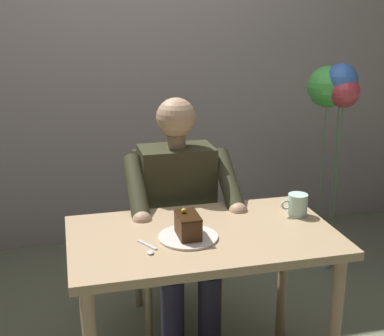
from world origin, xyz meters
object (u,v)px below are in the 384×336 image
at_px(coffee_cup, 297,204).
at_px(balloon_display, 333,103).
at_px(dining_table, 203,254).
at_px(dessert_spoon, 149,249).
at_px(chair, 173,228).
at_px(cake_slice, 188,225).
at_px(seated_person, 180,218).

bearing_deg(coffee_cup, balloon_display, -125.84).
bearing_deg(dining_table, dessert_spoon, 22.86).
xyz_separation_m(chair, coffee_cup, (-0.45, 0.51, 0.28)).
relative_size(cake_slice, dessert_spoon, 1.01).
relative_size(chair, seated_person, 0.75).
xyz_separation_m(dining_table, seated_person, (-0.00, -0.42, -0.00)).
height_order(dining_table, chair, chair).
relative_size(seated_person, dessert_spoon, 8.70).
bearing_deg(balloon_display, dining_table, 41.02).
height_order(seated_person, cake_slice, seated_person).
distance_m(chair, seated_person, 0.22).
bearing_deg(balloon_display, dessert_spoon, 38.20).
bearing_deg(coffee_cup, seated_person, -36.63).
bearing_deg(dessert_spoon, coffee_cup, -165.13).
bearing_deg(chair, cake_slice, 83.51).
bearing_deg(cake_slice, coffee_cup, -167.33).
relative_size(cake_slice, balloon_display, 0.11).
bearing_deg(dining_table, seated_person, -90.00).
xyz_separation_m(seated_person, cake_slice, (0.07, 0.46, 0.16)).
height_order(dining_table, coffee_cup, coffee_cup).
xyz_separation_m(dining_table, balloon_display, (-1.06, -0.92, 0.43)).
bearing_deg(cake_slice, dining_table, -153.78).
distance_m(dining_table, seated_person, 0.42).
xyz_separation_m(chair, dessert_spoon, (0.24, 0.70, 0.23)).
bearing_deg(dessert_spoon, dining_table, -157.14).
bearing_deg(balloon_display, chair, 17.08).
bearing_deg(coffee_cup, chair, -48.55).
relative_size(dining_table, seated_person, 0.91).
distance_m(chair, dessert_spoon, 0.77).
xyz_separation_m(seated_person, coffee_cup, (-0.45, 0.34, 0.15)).
distance_m(seated_person, coffee_cup, 0.59).
xyz_separation_m(dining_table, cake_slice, (0.07, 0.04, 0.15)).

